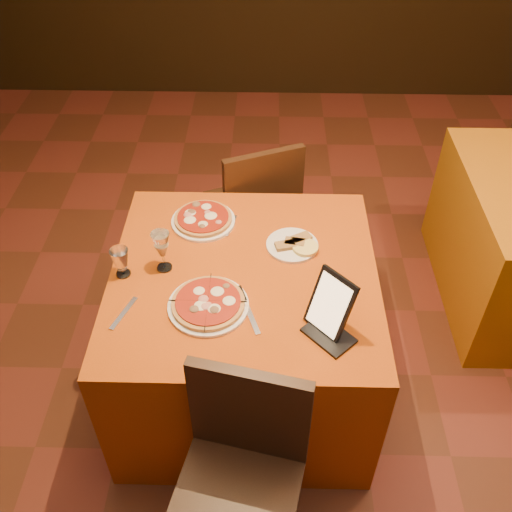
{
  "coord_description": "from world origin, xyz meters",
  "views": [
    {
      "loc": [
        -0.47,
        -1.3,
        2.38
      ],
      "look_at": [
        -0.51,
        0.37,
        0.86
      ],
      "focal_mm": 40.0,
      "sensor_mm": 36.0,
      "label": 1
    }
  ],
  "objects_px": {
    "main_table": "(245,331)",
    "wine_glass": "(162,251)",
    "chair_main_far": "(251,206)",
    "water_glass": "(121,263)",
    "pizza_near": "(208,304)",
    "pizza_far": "(203,220)",
    "chair_main_near": "(236,497)",
    "tablet": "(330,304)"
  },
  "relations": [
    {
      "from": "chair_main_near",
      "to": "water_glass",
      "type": "distance_m",
      "value": 0.99
    },
    {
      "from": "pizza_near",
      "to": "pizza_far",
      "type": "xyz_separation_m",
      "value": [
        -0.07,
        0.52,
        -0.0
      ]
    },
    {
      "from": "main_table",
      "to": "water_glass",
      "type": "bearing_deg",
      "value": -177.25
    },
    {
      "from": "wine_glass",
      "to": "water_glass",
      "type": "xyz_separation_m",
      "value": [
        -0.16,
        -0.04,
        -0.03
      ]
    },
    {
      "from": "main_table",
      "to": "tablet",
      "type": "distance_m",
      "value": 0.66
    },
    {
      "from": "main_table",
      "to": "wine_glass",
      "type": "height_order",
      "value": "wine_glass"
    },
    {
      "from": "wine_glass",
      "to": "tablet",
      "type": "xyz_separation_m",
      "value": [
        0.65,
        -0.3,
        0.03
      ]
    },
    {
      "from": "pizza_far",
      "to": "water_glass",
      "type": "relative_size",
      "value": 2.22
    },
    {
      "from": "chair_main_near",
      "to": "wine_glass",
      "type": "relative_size",
      "value": 4.79
    },
    {
      "from": "main_table",
      "to": "tablet",
      "type": "xyz_separation_m",
      "value": [
        0.32,
        -0.28,
        0.49
      ]
    },
    {
      "from": "chair_main_far",
      "to": "tablet",
      "type": "height_order",
      "value": "tablet"
    },
    {
      "from": "main_table",
      "to": "chair_main_near",
      "type": "relative_size",
      "value": 1.21
    },
    {
      "from": "chair_main_far",
      "to": "wine_glass",
      "type": "height_order",
      "value": "wine_glass"
    },
    {
      "from": "tablet",
      "to": "chair_main_far",
      "type": "bearing_deg",
      "value": 152.94
    },
    {
      "from": "chair_main_far",
      "to": "pizza_far",
      "type": "bearing_deg",
      "value": 46.07
    },
    {
      "from": "chair_main_far",
      "to": "water_glass",
      "type": "relative_size",
      "value": 7.0
    },
    {
      "from": "pizza_far",
      "to": "wine_glass",
      "type": "height_order",
      "value": "wine_glass"
    },
    {
      "from": "pizza_near",
      "to": "wine_glass",
      "type": "bearing_deg",
      "value": 133.18
    },
    {
      "from": "main_table",
      "to": "chair_main_near",
      "type": "xyz_separation_m",
      "value": [
        0.0,
        -0.8,
        0.08
      ]
    },
    {
      "from": "wine_glass",
      "to": "tablet",
      "type": "height_order",
      "value": "tablet"
    },
    {
      "from": "chair_main_far",
      "to": "pizza_near",
      "type": "xyz_separation_m",
      "value": [
        -0.13,
        -1.03,
        0.31
      ]
    },
    {
      "from": "pizza_far",
      "to": "chair_main_near",
      "type": "bearing_deg",
      "value": -80.06
    },
    {
      "from": "main_table",
      "to": "wine_glass",
      "type": "xyz_separation_m",
      "value": [
        -0.33,
        0.02,
        0.47
      ]
    },
    {
      "from": "pizza_near",
      "to": "pizza_far",
      "type": "distance_m",
      "value": 0.52
    },
    {
      "from": "pizza_near",
      "to": "chair_main_far",
      "type": "bearing_deg",
      "value": 82.79
    },
    {
      "from": "pizza_far",
      "to": "chair_main_far",
      "type": "bearing_deg",
      "value": 68.81
    },
    {
      "from": "main_table",
      "to": "chair_main_near",
      "type": "bearing_deg",
      "value": -90.0
    },
    {
      "from": "chair_main_near",
      "to": "pizza_far",
      "type": "relative_size",
      "value": 3.15
    },
    {
      "from": "main_table",
      "to": "wine_glass",
      "type": "distance_m",
      "value": 0.57
    },
    {
      "from": "pizza_far",
      "to": "pizza_near",
      "type": "bearing_deg",
      "value": -82.6
    },
    {
      "from": "pizza_near",
      "to": "water_glass",
      "type": "height_order",
      "value": "water_glass"
    },
    {
      "from": "chair_main_far",
      "to": "wine_glass",
      "type": "distance_m",
      "value": 0.96
    },
    {
      "from": "chair_main_near",
      "to": "wine_glass",
      "type": "xyz_separation_m",
      "value": [
        -0.33,
        0.82,
        0.39
      ]
    },
    {
      "from": "chair_main_far",
      "to": "pizza_far",
      "type": "height_order",
      "value": "chair_main_far"
    },
    {
      "from": "chair_main_near",
      "to": "pizza_near",
      "type": "relative_size",
      "value": 2.89
    },
    {
      "from": "chair_main_far",
      "to": "water_glass",
      "type": "distance_m",
      "value": 1.05
    },
    {
      "from": "main_table",
      "to": "pizza_far",
      "type": "relative_size",
      "value": 3.8
    },
    {
      "from": "wine_glass",
      "to": "water_glass",
      "type": "height_order",
      "value": "wine_glass"
    },
    {
      "from": "chair_main_near",
      "to": "tablet",
      "type": "distance_m",
      "value": 0.74
    },
    {
      "from": "chair_main_near",
      "to": "pizza_near",
      "type": "bearing_deg",
      "value": 114.71
    },
    {
      "from": "chair_main_far",
      "to": "tablet",
      "type": "bearing_deg",
      "value": 83.54
    },
    {
      "from": "main_table",
      "to": "tablet",
      "type": "height_order",
      "value": "tablet"
    }
  ]
}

